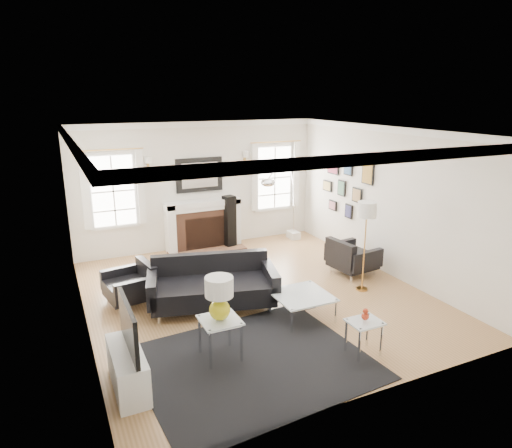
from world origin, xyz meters
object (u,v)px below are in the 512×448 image
armchair_left (132,285)px  armchair_right (351,258)px  fireplace (203,225)px  gourd_lamp (219,295)px  sofa (212,285)px  coffee_table (302,296)px  arc_floor_lamp (282,200)px

armchair_left → armchair_right: (4.06, -0.47, 0.01)m
fireplace → gourd_lamp: size_ratio=2.90×
armchair_left → sofa: bearing=-31.0°
fireplace → armchair_right: fireplace is taller
armchair_right → coffee_table: armchair_right is taller
coffee_table → arc_floor_lamp: 3.41m
sofa → gourd_lamp: gourd_lamp is taller
gourd_lamp → arc_floor_lamp: bearing=52.0°
coffee_table → armchair_left: bearing=144.4°
coffee_table → arc_floor_lamp: arc_floor_lamp is taller
sofa → armchair_right: (2.91, 0.23, -0.04)m
armchair_right → arc_floor_lamp: 2.12m
fireplace → sofa: (-0.81, -2.85, -0.18)m
sofa → arc_floor_lamp: (2.41, 2.13, 0.76)m
arc_floor_lamp → armchair_right: bearing=-75.3°
armchair_right → armchair_left: bearing=173.4°
sofa → arc_floor_lamp: bearing=41.5°
armchair_left → armchair_right: armchair_right is taller
gourd_lamp → armchair_right: bearing=27.2°
sofa → armchair_left: (-1.16, 0.69, -0.06)m
sofa → gourd_lamp: bearing=-105.9°
sofa → coffee_table: 1.47m
fireplace → armchair_right: 3.36m
sofa → armchair_left: sofa is taller
fireplace → armchair_right: (2.10, -2.62, -0.22)m
armchair_right → gourd_lamp: size_ratio=1.59×
gourd_lamp → arc_floor_lamp: 4.60m
armchair_right → gourd_lamp: gourd_lamp is taller
armchair_right → sofa: bearing=-175.6°
armchair_left → gourd_lamp: 2.38m
coffee_table → gourd_lamp: size_ratio=1.45×
sofa → arc_floor_lamp: arc_floor_lamp is taller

